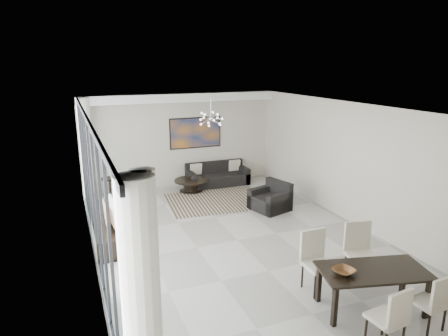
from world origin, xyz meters
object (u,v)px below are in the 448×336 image
television (111,215)px  dining_table (373,275)px  tv_console (104,238)px  sofa_main (217,177)px  coffee_table (191,185)px

television → dining_table: bearing=-142.2°
tv_console → television: 0.55m
tv_console → dining_table: dining_table is taller
television → dining_table: television is taller
sofa_main → dining_table: bearing=-91.2°
coffee_table → television: size_ratio=0.98×
television → coffee_table: bearing=-46.5°
coffee_table → dining_table: dining_table is taller
television → tv_console: bearing=60.8°
sofa_main → dining_table: size_ratio=1.07×
television → dining_table: (3.52, -3.71, -0.14)m
tv_console → television: television is taller
sofa_main → television: 5.06m
sofa_main → television: television is taller
television → dining_table: 5.12m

